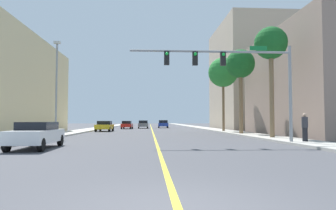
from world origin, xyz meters
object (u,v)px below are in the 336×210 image
at_px(traffic_signal_mast, 235,69).
at_px(car_red, 127,125).
at_px(street_lamp, 56,83).
at_px(palm_mid, 240,65).
at_px(car_gray, 143,124).
at_px(car_blue, 163,124).
at_px(palm_near, 271,45).
at_px(car_yellow, 105,126).
at_px(palm_far, 223,73).
at_px(car_white, 37,134).
at_px(pedestrian, 305,127).

relative_size(traffic_signal_mast, car_red, 2.21).
distance_m(street_lamp, car_red, 27.00).
bearing_deg(palm_mid, car_red, 119.91).
xyz_separation_m(traffic_signal_mast, car_red, (-9.11, 34.57, -3.95)).
distance_m(street_lamp, car_gray, 30.17).
bearing_deg(car_blue, palm_near, -77.93).
height_order(palm_mid, car_yellow, palm_mid).
height_order(palm_far, car_blue, palm_far).
distance_m(palm_far, car_red, 21.40).
height_order(palm_far, car_white, palm_far).
height_order(car_yellow, car_red, car_yellow).
distance_m(street_lamp, palm_far, 20.49).
bearing_deg(pedestrian, car_red, 121.85).
bearing_deg(pedestrian, car_blue, 110.28).
relative_size(car_gray, car_blue, 1.01).
bearing_deg(car_red, palm_mid, -58.24).
relative_size(traffic_signal_mast, car_blue, 2.58).
distance_m(car_yellow, car_white, 24.47).
xyz_separation_m(traffic_signal_mast, palm_mid, (3.94, 11.87, 2.42)).
bearing_deg(street_lamp, car_yellow, 81.42).
height_order(palm_near, car_blue, palm_near).
bearing_deg(traffic_signal_mast, palm_mid, 71.62).
bearing_deg(street_lamp, car_white, -78.36).
bearing_deg(traffic_signal_mast, car_white, -168.88).
relative_size(palm_near, car_blue, 2.23).
bearing_deg(car_blue, car_white, -100.10).
relative_size(car_yellow, pedestrian, 2.34).
distance_m(car_blue, pedestrian, 41.00).
bearing_deg(car_red, car_blue, 44.11).
relative_size(street_lamp, car_yellow, 1.98).
bearing_deg(car_yellow, car_blue, -113.35).
distance_m(street_lamp, car_yellow, 14.78).
relative_size(palm_near, palm_mid, 1.02).
bearing_deg(car_yellow, car_gray, -105.77).
relative_size(traffic_signal_mast, car_gray, 2.57).
xyz_separation_m(palm_near, palm_mid, (-0.29, 7.11, -0.29)).
xyz_separation_m(palm_near, car_blue, (-6.83, 35.72, -6.61)).
distance_m(palm_mid, palm_far, 7.10).
distance_m(car_red, car_blue, 8.80).
xyz_separation_m(car_red, pedestrian, (13.51, -34.48, 0.32)).
relative_size(street_lamp, car_white, 1.81).
xyz_separation_m(car_white, pedestrian, (15.56, 2.28, 0.29)).
bearing_deg(car_gray, street_lamp, -104.80).
height_order(traffic_signal_mast, pedestrian, traffic_signal_mast).
height_order(car_white, car_blue, car_blue).
xyz_separation_m(car_gray, car_yellow, (-4.78, -15.02, -0.01)).
bearing_deg(palm_far, car_white, -125.46).
bearing_deg(pedestrian, palm_near, 102.49).
distance_m(car_white, car_red, 36.82).
distance_m(car_red, pedestrian, 37.03).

